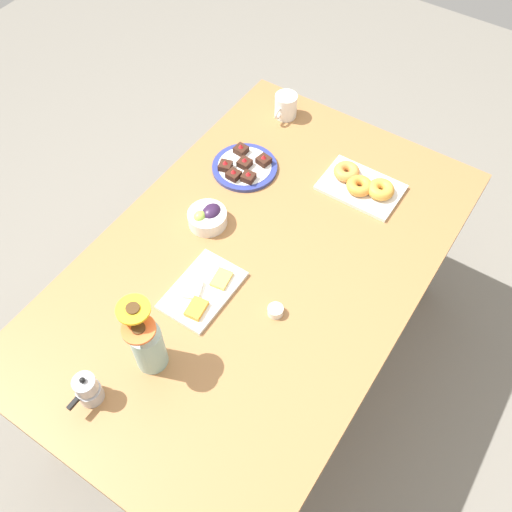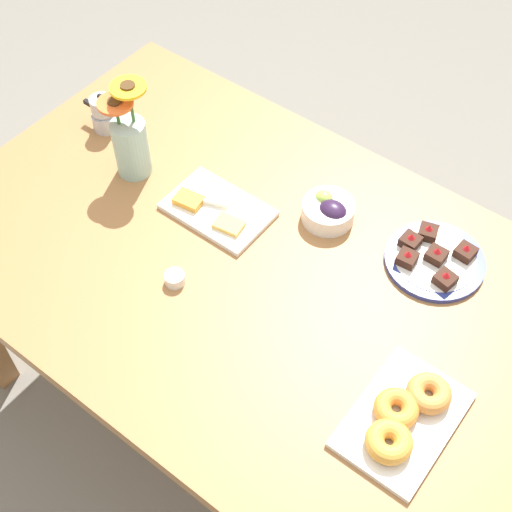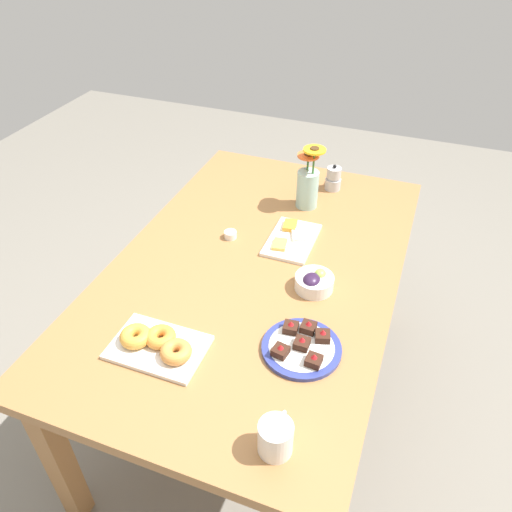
% 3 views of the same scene
% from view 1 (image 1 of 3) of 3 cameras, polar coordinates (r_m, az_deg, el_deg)
% --- Properties ---
extents(ground_plane, '(6.00, 6.00, 0.00)m').
position_cam_1_polar(ground_plane, '(2.48, 0.00, -10.55)').
color(ground_plane, slate).
extents(dining_table, '(1.60, 1.00, 0.74)m').
position_cam_1_polar(dining_table, '(1.91, 0.00, -2.19)').
color(dining_table, '#9E6B3D').
rests_on(dining_table, ground_plane).
extents(coffee_mug, '(0.12, 0.09, 0.10)m').
position_cam_1_polar(coffee_mug, '(2.30, 2.98, 14.78)').
color(coffee_mug, white).
rests_on(coffee_mug, dining_table).
extents(grape_bowl, '(0.13, 0.13, 0.07)m').
position_cam_1_polar(grape_bowl, '(1.93, -4.85, 3.91)').
color(grape_bowl, white).
rests_on(grape_bowl, dining_table).
extents(cheese_platter, '(0.26, 0.17, 0.03)m').
position_cam_1_polar(cheese_platter, '(1.78, -5.35, -3.50)').
color(cheese_platter, white).
rests_on(cheese_platter, dining_table).
extents(croissant_platter, '(0.19, 0.28, 0.05)m').
position_cam_1_polar(croissant_platter, '(2.06, 10.54, 7.05)').
color(croissant_platter, white).
rests_on(croissant_platter, dining_table).
extents(jam_cup_honey, '(0.05, 0.05, 0.03)m').
position_cam_1_polar(jam_cup_honey, '(1.73, 1.96, -5.47)').
color(jam_cup_honey, white).
rests_on(jam_cup_honey, dining_table).
extents(dessert_plate, '(0.24, 0.24, 0.05)m').
position_cam_1_polar(dessert_plate, '(2.10, -1.17, 8.93)').
color(dessert_plate, navy).
rests_on(dessert_plate, dining_table).
extents(flower_vase, '(0.11, 0.12, 0.27)m').
position_cam_1_polar(flower_vase, '(1.61, -10.80, -8.73)').
color(flower_vase, '#99C1B7').
rests_on(flower_vase, dining_table).
extents(moka_pot, '(0.11, 0.07, 0.12)m').
position_cam_1_polar(moka_pot, '(1.64, -16.47, -12.69)').
color(moka_pot, '#B7B7BC').
rests_on(moka_pot, dining_table).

